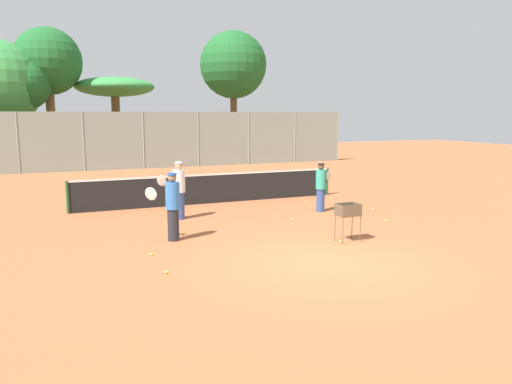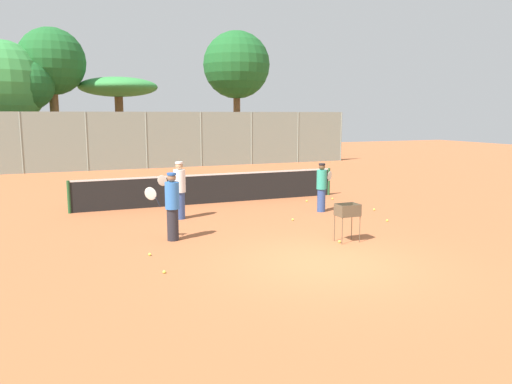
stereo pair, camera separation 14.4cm
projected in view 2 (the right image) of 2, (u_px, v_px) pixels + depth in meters
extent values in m
plane|color=#B26038|center=(324.00, 263.00, 10.76)|extent=(80.00, 80.00, 0.00)
cylinder|color=#26592D|center=(69.00, 197.00, 16.05)|extent=(0.10, 0.10, 1.07)
cylinder|color=#26592D|center=(329.00, 182.00, 19.73)|extent=(0.10, 0.10, 1.07)
cube|color=black|center=(212.00, 189.00, 17.90)|extent=(9.67, 0.01, 1.01)
cube|color=white|center=(212.00, 175.00, 17.81)|extent=(9.67, 0.02, 0.06)
cylinder|color=gray|center=(21.00, 143.00, 26.66)|extent=(0.08, 0.08, 3.31)
cylinder|color=gray|center=(87.00, 142.00, 27.93)|extent=(0.08, 0.08, 3.31)
cylinder|color=gray|center=(146.00, 140.00, 29.19)|extent=(0.08, 0.08, 3.31)
cylinder|color=gray|center=(201.00, 139.00, 30.46)|extent=(0.08, 0.08, 3.31)
cylinder|color=gray|center=(252.00, 138.00, 31.73)|extent=(0.08, 0.08, 3.31)
cylinder|color=gray|center=(298.00, 137.00, 32.99)|extent=(0.08, 0.08, 3.31)
cylinder|color=gray|center=(341.00, 136.00, 34.26)|extent=(0.08, 0.08, 3.31)
cube|color=gray|center=(146.00, 140.00, 29.19)|extent=(26.61, 0.01, 3.31)
cylinder|color=brown|center=(120.00, 129.00, 33.54)|extent=(0.55, 0.55, 4.32)
ellipsoid|color=#388E42|center=(118.00, 87.00, 33.10)|extent=(5.16, 5.16, 1.29)
cylinder|color=brown|center=(55.00, 124.00, 31.14)|extent=(0.53, 0.53, 5.15)
sphere|color=#1E6028|center=(51.00, 61.00, 30.56)|extent=(4.08, 4.08, 4.08)
cylinder|color=brown|center=(237.00, 123.00, 35.19)|extent=(0.48, 0.48, 5.17)
sphere|color=#1E6028|center=(237.00, 65.00, 34.58)|extent=(4.62, 4.62, 4.62)
cylinder|color=brown|center=(6.00, 139.00, 29.71)|extent=(0.49, 0.49, 3.42)
sphere|color=#388E42|center=(1.00, 84.00, 29.21)|extent=(5.06, 5.06, 5.06)
cylinder|color=brown|center=(31.00, 134.00, 29.80)|extent=(0.35, 0.35, 4.02)
sphere|color=#1E6028|center=(28.00, 84.00, 29.35)|extent=(3.02, 3.02, 3.02)
cylinder|color=#334C8C|center=(180.00, 206.00, 15.22)|extent=(0.29, 0.29, 0.83)
cylinder|color=white|center=(180.00, 181.00, 15.10)|extent=(0.36, 0.36, 0.69)
sphere|color=tan|center=(179.00, 166.00, 15.03)|extent=(0.22, 0.22, 0.22)
cylinder|color=white|center=(179.00, 163.00, 15.02)|extent=(0.24, 0.24, 0.06)
cylinder|color=black|center=(168.00, 187.00, 14.96)|extent=(0.15, 0.05, 0.27)
ellipsoid|color=silver|center=(162.00, 180.00, 14.84)|extent=(0.40, 0.07, 0.43)
cylinder|color=#26262D|center=(173.00, 225.00, 12.63)|extent=(0.29, 0.29, 0.82)
cylinder|color=blue|center=(172.00, 195.00, 12.51)|extent=(0.36, 0.36, 0.68)
sphere|color=#8C6647|center=(172.00, 178.00, 12.44)|extent=(0.22, 0.22, 0.22)
cylinder|color=#2659B2|center=(171.00, 174.00, 12.43)|extent=(0.23, 0.23, 0.06)
cylinder|color=black|center=(158.00, 202.00, 12.53)|extent=(0.15, 0.08, 0.27)
ellipsoid|color=silver|center=(151.00, 194.00, 12.50)|extent=(0.38, 0.17, 0.43)
cylinder|color=#334C8C|center=(321.00, 200.00, 16.37)|extent=(0.27, 0.27, 0.75)
cylinder|color=teal|center=(322.00, 180.00, 16.26)|extent=(0.33, 0.33, 0.63)
sphere|color=brown|center=(322.00, 167.00, 16.20)|extent=(0.20, 0.20, 0.20)
cylinder|color=black|center=(322.00, 164.00, 16.18)|extent=(0.21, 0.21, 0.05)
cylinder|color=black|center=(327.00, 183.00, 16.55)|extent=(0.14, 0.10, 0.27)
ellipsoid|color=silver|center=(330.00, 176.00, 16.65)|extent=(0.36, 0.22, 0.43)
cylinder|color=brown|center=(342.00, 231.00, 12.23)|extent=(0.02, 0.02, 0.67)
cylinder|color=brown|center=(360.00, 229.00, 12.43)|extent=(0.02, 0.02, 0.67)
cylinder|color=brown|center=(334.00, 228.00, 12.56)|extent=(0.02, 0.02, 0.67)
cylinder|color=brown|center=(352.00, 226.00, 12.76)|extent=(0.02, 0.02, 0.67)
cube|color=brown|center=(347.00, 216.00, 12.44)|extent=(0.55, 0.40, 0.01)
cube|color=brown|center=(352.00, 211.00, 12.24)|extent=(0.55, 0.01, 0.30)
cube|color=brown|center=(343.00, 208.00, 12.60)|extent=(0.55, 0.01, 0.30)
cube|color=brown|center=(338.00, 211.00, 12.32)|extent=(0.01, 0.40, 0.30)
cube|color=brown|center=(357.00, 209.00, 12.53)|extent=(0.01, 0.40, 0.30)
sphere|color=#D1E54C|center=(354.00, 214.00, 12.38)|extent=(0.07, 0.07, 0.07)
sphere|color=#D1E54C|center=(343.00, 215.00, 12.28)|extent=(0.07, 0.07, 0.07)
sphere|color=#D1E54C|center=(346.00, 215.00, 12.25)|extent=(0.07, 0.07, 0.07)
sphere|color=#D1E54C|center=(343.00, 214.00, 12.22)|extent=(0.07, 0.07, 0.07)
sphere|color=#D1E54C|center=(346.00, 213.00, 12.32)|extent=(0.07, 0.07, 0.07)
sphere|color=#D1E54C|center=(342.00, 214.00, 12.38)|extent=(0.07, 0.07, 0.07)
sphere|color=#D1E54C|center=(341.00, 214.00, 12.38)|extent=(0.07, 0.07, 0.07)
sphere|color=#D1E54C|center=(354.00, 213.00, 12.51)|extent=(0.07, 0.07, 0.07)
sphere|color=#D1E54C|center=(352.00, 212.00, 12.38)|extent=(0.07, 0.07, 0.07)
sphere|color=#D1E54C|center=(150.00, 254.00, 11.30)|extent=(0.07, 0.07, 0.07)
sphere|color=#D1E54C|center=(293.00, 220.00, 15.03)|extent=(0.07, 0.07, 0.07)
sphere|color=#D1E54C|center=(340.00, 242.00, 12.43)|extent=(0.07, 0.07, 0.07)
sphere|color=#D1E54C|center=(164.00, 272.00, 10.04)|extent=(0.07, 0.07, 0.07)
sphere|color=#D1E54C|center=(374.00, 209.00, 16.61)|extent=(0.07, 0.07, 0.07)
sphere|color=#D1E54C|center=(307.00, 201.00, 18.24)|extent=(0.07, 0.07, 0.07)
sphere|color=#D1E54C|center=(387.00, 220.00, 14.90)|extent=(0.07, 0.07, 0.07)
sphere|color=#D1E54C|center=(332.00, 199.00, 18.73)|extent=(0.07, 0.07, 0.07)
cube|color=#3F4C8C|center=(3.00, 160.00, 30.02)|extent=(4.20, 1.70, 0.90)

